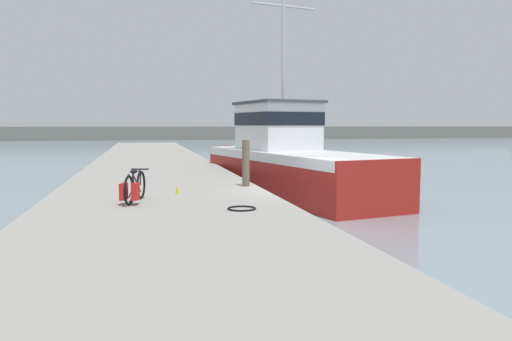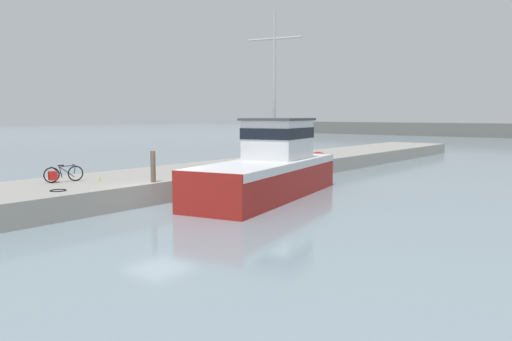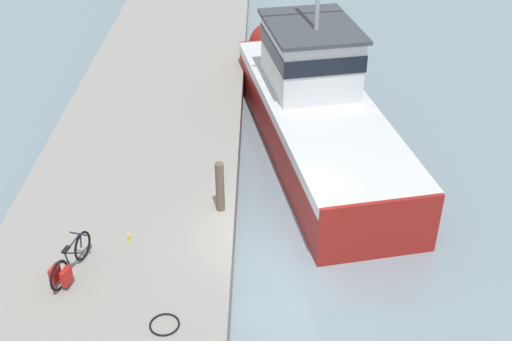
{
  "view_description": "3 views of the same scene",
  "coord_description": "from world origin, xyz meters",
  "px_view_note": "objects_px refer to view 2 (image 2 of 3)",
  "views": [
    {
      "loc": [
        -4.43,
        -13.73,
        2.83
      ],
      "look_at": [
        -0.78,
        2.22,
        1.34
      ],
      "focal_mm": 35.0,
      "sensor_mm": 36.0,
      "label": 1
    },
    {
      "loc": [
        15.98,
        -13.57,
        3.97
      ],
      "look_at": [
        0.24,
        6.29,
        1.16
      ],
      "focal_mm": 35.0,
      "sensor_mm": 36.0,
      "label": 2
    },
    {
      "loc": [
        -0.36,
        -12.48,
        10.84
      ],
      "look_at": [
        -0.49,
        2.09,
        1.44
      ],
      "focal_mm": 45.0,
      "sensor_mm": 36.0,
      "label": 3
    }
  ],
  "objects_px": {
    "bicycle_touring": "(60,174)",
    "water_bottle_by_bike": "(100,179)",
    "mooring_post": "(153,167)",
    "fishing_boat_main": "(272,167)"
  },
  "relations": [
    {
      "from": "bicycle_touring",
      "to": "water_bottle_by_bike",
      "type": "height_order",
      "value": "bicycle_touring"
    },
    {
      "from": "mooring_post",
      "to": "bicycle_touring",
      "type": "bearing_deg",
      "value": -141.53
    },
    {
      "from": "fishing_boat_main",
      "to": "water_bottle_by_bike",
      "type": "bearing_deg",
      "value": -138.76
    },
    {
      "from": "fishing_boat_main",
      "to": "water_bottle_by_bike",
      "type": "relative_size",
      "value": 71.88
    },
    {
      "from": "fishing_boat_main",
      "to": "mooring_post",
      "type": "relative_size",
      "value": 9.43
    },
    {
      "from": "fishing_boat_main",
      "to": "water_bottle_by_bike",
      "type": "distance_m",
      "value": 8.19
    },
    {
      "from": "mooring_post",
      "to": "water_bottle_by_bike",
      "type": "distance_m",
      "value": 2.59
    },
    {
      "from": "mooring_post",
      "to": "water_bottle_by_bike",
      "type": "relative_size",
      "value": 7.63
    },
    {
      "from": "bicycle_touring",
      "to": "mooring_post",
      "type": "xyz_separation_m",
      "value": [
        3.26,
        2.59,
        0.34
      ]
    },
    {
      "from": "fishing_boat_main",
      "to": "mooring_post",
      "type": "distance_m",
      "value": 5.92
    }
  ]
}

